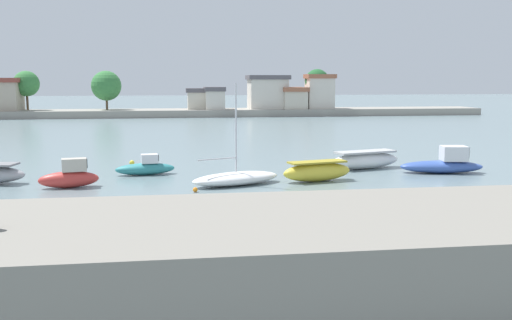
{
  "coord_description": "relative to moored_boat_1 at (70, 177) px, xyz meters",
  "views": [
    {
      "loc": [
        -1.11,
        -22.61,
        5.95
      ],
      "look_at": [
        3.99,
        12.47,
        0.93
      ],
      "focal_mm": 39.77,
      "sensor_mm": 36.0,
      "label": 1
    }
  ],
  "objects": [
    {
      "name": "moored_boat_6",
      "position": [
        22.97,
        1.72,
        -0.03
      ],
      "size": [
        5.48,
        2.37,
        1.74
      ],
      "rotation": [
        0.0,
        0.0,
        -0.16
      ],
      "color": "#3856A8",
      "rests_on": "ground"
    },
    {
      "name": "mooring_buoy_1",
      "position": [
        2.82,
        7.98,
        -0.43
      ],
      "size": [
        0.35,
        0.35,
        0.35
      ],
      "primitive_type": "sphere",
      "color": "yellow",
      "rests_on": "ground"
    },
    {
      "name": "ground_plane",
      "position": [
        6.89,
        -9.62,
        -0.61
      ],
      "size": [
        400.0,
        400.0,
        0.0
      ],
      "primitive_type": "plane",
      "color": "slate"
    },
    {
      "name": "moored_boat_3",
      "position": [
        9.24,
        -0.53,
        -0.22
      ],
      "size": [
        5.68,
        3.65,
        5.8
      ],
      "rotation": [
        0.0,
        0.0,
        0.36
      ],
      "color": "white",
      "rests_on": "ground"
    },
    {
      "name": "mooring_buoy_4",
      "position": [
        13.18,
        -5.07,
        -0.4
      ],
      "size": [
        0.42,
        0.42,
        0.42
      ],
      "primitive_type": "sphere",
      "color": "red",
      "rests_on": "ground"
    },
    {
      "name": "seawall_embankment",
      "position": [
        6.89,
        -17.69,
        0.56
      ],
      "size": [
        67.18,
        6.64,
        2.34
      ],
      "primitive_type": "cube",
      "color": "gray",
      "rests_on": "ground"
    },
    {
      "name": "mooring_buoy_0",
      "position": [
        22.04,
        -5.87,
        -0.4
      ],
      "size": [
        0.41,
        0.41,
        0.41
      ],
      "primitive_type": "sphere",
      "color": "yellow",
      "rests_on": "ground"
    },
    {
      "name": "moored_boat_5",
      "position": [
        18.52,
        4.17,
        -0.03
      ],
      "size": [
        5.5,
        2.9,
        1.21
      ],
      "rotation": [
        0.0,
        0.0,
        0.27
      ],
      "color": "white",
      "rests_on": "ground"
    },
    {
      "name": "mooring_buoy_3",
      "position": [
        6.85,
        -2.33,
        -0.48
      ],
      "size": [
        0.26,
        0.26,
        0.26
      ],
      "primitive_type": "sphere",
      "color": "orange",
      "rests_on": "ground"
    },
    {
      "name": "distant_shoreline",
      "position": [
        7.53,
        61.88,
        1.76
      ],
      "size": [
        101.78,
        7.36,
        7.77
      ],
      "color": "gray",
      "rests_on": "ground"
    },
    {
      "name": "moored_boat_4",
      "position": [
        14.12,
        -0.04,
        -0.03
      ],
      "size": [
        4.53,
        2.23,
        1.2
      ],
      "rotation": [
        0.0,
        0.0,
        0.23
      ],
      "color": "yellow",
      "rests_on": "ground"
    },
    {
      "name": "moored_boat_2",
      "position": [
        3.97,
        3.76,
        -0.16
      ],
      "size": [
        3.81,
        1.59,
        1.3
      ],
      "rotation": [
        0.0,
        0.0,
        0.12
      ],
      "color": "teal",
      "rests_on": "ground"
    },
    {
      "name": "moored_boat_1",
      "position": [
        0.0,
        0.0,
        0.0
      ],
      "size": [
        3.38,
        1.62,
        1.63
      ],
      "rotation": [
        0.0,
        0.0,
        0.18
      ],
      "color": "#C63833",
      "rests_on": "ground"
    }
  ]
}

